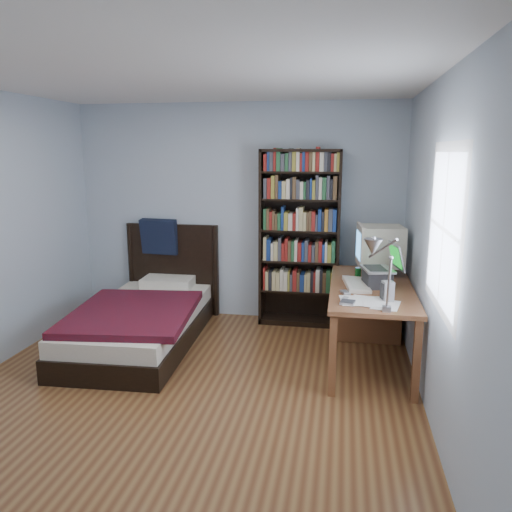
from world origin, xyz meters
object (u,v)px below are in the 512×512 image
Objects in this scene: keyboard at (356,285)px; desk_lamp at (376,254)px; speaker at (388,291)px; soda_can at (358,273)px; crt_monitor at (379,247)px; laptop at (379,274)px; desk at (368,304)px; bed at (145,317)px; bookshelf at (300,239)px.

desk_lamp is at bearing -92.98° from keyboard.
keyboard is (-0.09, 1.11, -0.51)m from desk_lamp.
speaker is at bearing 77.07° from desk_lamp.
soda_can is at bearing 88.80° from speaker.
crt_monitor is at bearing 85.15° from desk_lamp.
desk_lamp reaches higher than laptop.
desk is 2.33m from bed.
bookshelf reaches higher than speaker.
desk is 0.63m from laptop.
bookshelf reaches higher than desk_lamp.
bookshelf is at bearing 147.92° from desk.
speaker is (0.02, -0.95, -0.20)m from crt_monitor.
desk_lamp is 3.91× the size of speaker.
desk is at bearing 97.99° from laptop.
bookshelf is at bearing 27.70° from bed.
keyboard is (-0.21, -0.03, -0.10)m from laptop.
bookshelf is (-0.86, 1.39, 0.18)m from speaker.
keyboard reaches higher than desk.
desk is 0.60m from crt_monitor.
bed is (-2.16, 0.16, -0.49)m from keyboard.
speaker is at bearing -67.36° from keyboard.
speaker is 1.60× the size of soda_can.
bookshelf is (-0.76, 0.47, 0.58)m from desk.
soda_can is (-0.21, -0.22, -0.23)m from crt_monitor.
keyboard is at bearing -93.90° from soda_can.
laptop is 2.44× the size of speaker.
crt_monitor is at bearing 17.47° from desk.
bed is at bearing 147.97° from speaker.
speaker is at bearing -84.85° from laptop.
desk_lamp is 2.77m from bed.
keyboard is 0.31m from soda_can.
crt_monitor is 0.25× the size of bookshelf.
desk is 15.63× the size of soda_can.
laptop is 0.62× the size of desk_lamp.
keyboard is (-0.14, -0.50, 0.33)m from desk.
desk_lamp is (-0.14, -1.63, 0.25)m from crt_monitor.
laptop is at bearing 76.75° from speaker.
desk_lamp reaches higher than keyboard.
desk_lamp is at bearing -87.22° from soda_can.
keyboard is (-0.23, -0.53, -0.27)m from crt_monitor.
desk is 9.77× the size of speaker.
bed is at bearing -171.32° from crt_monitor.
desk_lamp is at bearing -94.85° from crt_monitor.
speaker is at bearing -83.41° from desk.
desk is 0.61m from keyboard.
crt_monitor is at bearing 58.94° from keyboard.
speaker is at bearing -13.63° from bed.
desk_lamp is at bearing -95.80° from laptop.
bed reaches higher than speaker.
bookshelf reaches higher than desk.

